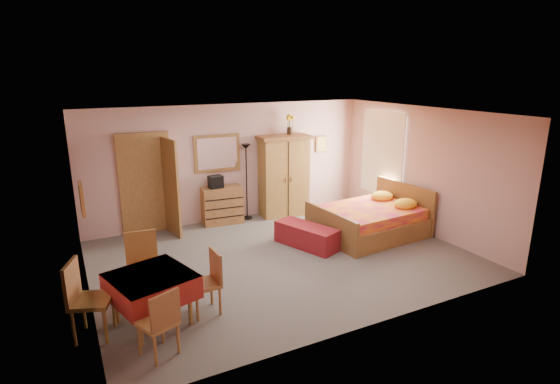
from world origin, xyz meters
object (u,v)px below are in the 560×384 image
bed (369,213)px  wardrobe (284,176)px  chest_of_drawers (222,205)px  stereo (216,182)px  chair_west (92,300)px  sunflower_vase (290,124)px  wall_mirror (217,153)px  bench (306,236)px  dining_table (153,299)px  chair_east (204,283)px  chair_south (157,322)px  floor_lamp (247,182)px  chair_north (144,268)px

bed → wardrobe: bearing=111.3°
chest_of_drawers → stereo: stereo is taller
stereo → chair_west: (-2.80, -3.35, -0.45)m
stereo → chair_west: 4.39m
wardrobe → sunflower_vase: sunflower_vase is taller
chest_of_drawers → stereo: bearing=-172.5°
wall_mirror → bench: 2.78m
dining_table → stereo: bearing=58.6°
chair_east → chair_south: bearing=127.9°
stereo → wardrobe: (1.63, -0.08, -0.03)m
chest_of_drawers → floor_lamp: bearing=8.9°
sunflower_vase → stereo: bearing=-179.6°
bed → stereo: bearing=137.2°
floor_lamp → chair_west: (-3.55, -3.40, -0.35)m
chest_of_drawers → chair_east: 3.76m
floor_lamp → chair_west: bearing=-136.2°
stereo → chair_south: (-2.15, -4.10, -0.53)m
floor_lamp → chair_north: 3.92m
chest_of_drawers → chair_east: chair_east is taller
bed → chair_south: bed is taller
bench → chair_north: 3.24m
floor_lamp → sunflower_vase: bearing=-1.8°
sunflower_vase → floor_lamp: bearing=178.2°
wardrobe → bench: wardrobe is taller
floor_lamp → chair_south: (-2.90, -4.14, -0.43)m
chest_of_drawers → chair_south: 4.69m
chest_of_drawers → wardrobe: bearing=1.6°
bench → chair_south: 3.88m
chest_of_drawers → chair_east: bearing=-108.6°
floor_lamp → chest_of_drawers: bearing=-176.1°
chest_of_drawers → dining_table: size_ratio=0.90×
sunflower_vase → dining_table: size_ratio=0.46×
wall_mirror → bed: (2.43, -2.28, -1.07)m
wall_mirror → sunflower_vase: 1.79m
bench → chair_west: size_ratio=1.24×
chest_of_drawers → sunflower_vase: (1.69, 0.01, 1.69)m
chest_of_drawers → chair_north: size_ratio=0.87×
wardrobe → chair_east: (-3.00, -3.36, -0.49)m
wall_mirror → chair_east: 4.10m
chair_north → sunflower_vase: bearing=-139.3°
chair_east → wardrobe: bearing=-44.2°
stereo → chair_north: bearing=-127.4°
chest_of_drawers → chair_north: bearing=-124.0°
floor_lamp → wardrobe: size_ratio=0.92×
wall_mirror → chair_west: wall_mirror is taller
chest_of_drawers → dining_table: chest_of_drawers is taller
wall_mirror → floor_lamp: wall_mirror is taller
chest_of_drawers → chair_west: chair_west is taller
chair_east → chair_west: bearing=83.9°
wall_mirror → wardrobe: bearing=-10.0°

